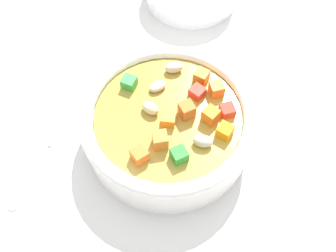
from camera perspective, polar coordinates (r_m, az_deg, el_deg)
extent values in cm
cube|color=silver|center=(49.87, 0.00, -2.37)|extent=(140.00, 140.00, 2.00)
cylinder|color=white|center=(46.90, 0.00, -0.31)|extent=(19.85, 19.85, 4.87)
torus|color=white|center=(44.43, 0.00, 1.66)|extent=(20.32, 20.32, 1.67)
cylinder|color=#B2973B|center=(44.68, 0.00, 1.45)|extent=(16.86, 16.86, 0.40)
cube|color=orange|center=(47.06, 4.87, 7.21)|extent=(2.15, 2.15, 1.45)
cube|color=orange|center=(46.04, 7.07, 5.37)|extent=(1.86, 1.86, 1.54)
ellipsoid|color=beige|center=(44.32, -2.59, 2.64)|extent=(2.47, 2.58, 1.30)
cube|color=orange|center=(41.74, -1.15, -2.06)|extent=(1.76, 1.76, 1.87)
ellipsoid|color=beige|center=(42.19, 5.10, -2.20)|extent=(1.89, 2.46, 1.26)
cube|color=green|center=(46.68, -5.68, 6.34)|extent=(2.09, 2.09, 1.27)
cube|color=orange|center=(43.60, 2.78, 1.84)|extent=(2.04, 2.04, 1.81)
cube|color=orange|center=(43.06, 8.26, -0.70)|extent=(2.18, 2.18, 1.35)
ellipsoid|color=beige|center=(47.89, 0.86, 8.51)|extent=(1.65, 2.33, 1.28)
ellipsoid|color=#C9B892|center=(46.35, -1.53, 5.80)|extent=(2.33, 2.59, 0.90)
cube|color=red|center=(45.79, 4.27, 4.94)|extent=(2.20, 2.20, 1.15)
cube|color=orange|center=(41.19, -4.15, -4.20)|extent=(2.16, 2.16, 1.52)
cube|color=orange|center=(43.74, 6.22, 1.56)|extent=(2.21, 2.21, 1.70)
cube|color=orange|center=(43.51, -0.28, 1.03)|extent=(1.81, 1.81, 1.21)
cube|color=red|center=(44.82, 8.58, 2.50)|extent=(1.89, 1.89, 1.11)
cube|color=#2C8F2F|center=(41.17, 1.64, -4.20)|extent=(2.05, 2.05, 1.41)
cylinder|color=silver|center=(52.95, -13.28, 3.31)|extent=(12.80, 6.08, 0.62)
ellipsoid|color=silver|center=(48.28, -21.18, -9.54)|extent=(4.01, 3.32, 0.98)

